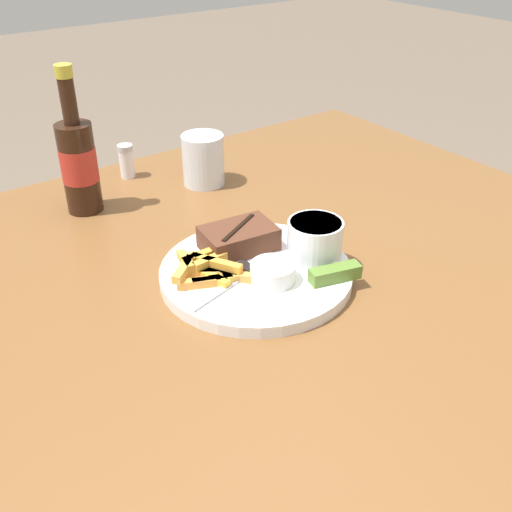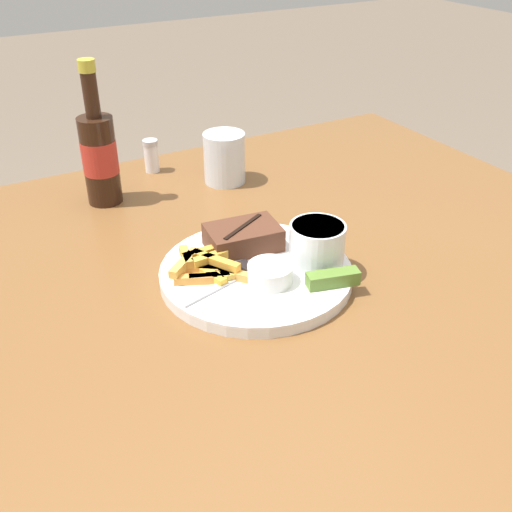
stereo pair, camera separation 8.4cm
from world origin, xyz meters
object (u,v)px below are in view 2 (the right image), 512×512
object	(u,v)px
dipping_sauce_cup	(268,273)
knife_utensil	(237,260)
coleslaw_cup	(317,242)
drinking_glass	(224,158)
dinner_plate	(256,273)
fork_utensil	(218,287)
salt_shaker	(151,156)
pickle_spear	(333,279)
steak_portion	(243,237)
beer_bottle	(99,155)

from	to	relation	value
dipping_sauce_cup	knife_utensil	xyz separation A→B (m)	(-0.01, 0.07, -0.01)
coleslaw_cup	drinking_glass	bearing A→B (deg)	84.83
dinner_plate	coleslaw_cup	size ratio (longest dim) A/B	3.45
dinner_plate	knife_utensil	xyz separation A→B (m)	(-0.02, 0.03, 0.01)
fork_utensil	dinner_plate	bearing A→B (deg)	0.00
drinking_glass	salt_shaker	size ratio (longest dim) A/B	1.46
dinner_plate	pickle_spear	world-z (taller)	pickle_spear
steak_portion	drinking_glass	bearing A→B (deg)	68.75
dipping_sauce_cup	beer_bottle	world-z (taller)	beer_bottle
drinking_glass	dinner_plate	bearing A→B (deg)	-109.45
dipping_sauce_cup	steak_portion	bearing A→B (deg)	81.11
dipping_sauce_cup	salt_shaker	xyz separation A→B (m)	(0.01, 0.48, 0.00)
fork_utensil	beer_bottle	size ratio (longest dim) A/B	0.53
pickle_spear	fork_utensil	xyz separation A→B (m)	(-0.14, 0.07, -0.01)
fork_utensil	salt_shaker	world-z (taller)	salt_shaker
coleslaw_cup	dipping_sauce_cup	world-z (taller)	coleslaw_cup
steak_portion	knife_utensil	distance (m)	0.04
dinner_plate	dipping_sauce_cup	distance (m)	0.05
fork_utensil	beer_bottle	distance (m)	0.38
pickle_spear	drinking_glass	bearing A→B (deg)	83.86
knife_utensil	drinking_glass	xyz separation A→B (m)	(0.13, 0.30, 0.03)
dipping_sauce_cup	dinner_plate	bearing A→B (deg)	84.39
knife_utensil	beer_bottle	world-z (taller)	beer_bottle
dinner_plate	beer_bottle	distance (m)	0.38
pickle_spear	salt_shaker	bearing A→B (deg)	96.48
dinner_plate	knife_utensil	bearing A→B (deg)	119.41
drinking_glass	salt_shaker	xyz separation A→B (m)	(-0.10, 0.11, -0.01)
dinner_plate	fork_utensil	xyz separation A→B (m)	(-0.07, -0.02, 0.01)
fork_utensil	drinking_glass	distance (m)	0.39
steak_portion	dipping_sauce_cup	distance (m)	0.10
pickle_spear	fork_utensil	size ratio (longest dim) A/B	0.57
dipping_sauce_cup	fork_utensil	world-z (taller)	dipping_sauce_cup
drinking_glass	salt_shaker	bearing A→B (deg)	132.60
fork_utensil	dipping_sauce_cup	bearing A→B (deg)	-32.50
steak_portion	knife_utensil	world-z (taller)	steak_portion
dinner_plate	drinking_glass	bearing A→B (deg)	70.55
steak_portion	beer_bottle	distance (m)	0.32
dipping_sauce_cup	pickle_spear	distance (m)	0.09
steak_portion	knife_utensil	bearing A→B (deg)	-131.64
dinner_plate	dipping_sauce_cup	bearing A→B (deg)	-95.61
dipping_sauce_cup	salt_shaker	size ratio (longest dim) A/B	0.96
pickle_spear	steak_portion	bearing A→B (deg)	111.57
steak_portion	drinking_glass	distance (m)	0.28
coleslaw_cup	pickle_spear	bearing A→B (deg)	-101.98
pickle_spear	beer_bottle	world-z (taller)	beer_bottle
salt_shaker	drinking_glass	bearing A→B (deg)	-47.40
steak_portion	dinner_plate	bearing A→B (deg)	-101.01
dinner_plate	beer_bottle	world-z (taller)	beer_bottle
steak_portion	pickle_spear	distance (m)	0.16
coleslaw_cup	pickle_spear	world-z (taller)	coleslaw_cup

